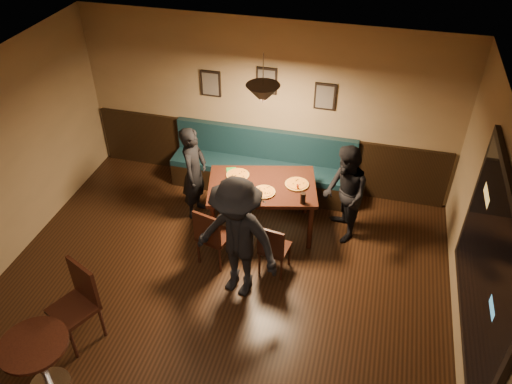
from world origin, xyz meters
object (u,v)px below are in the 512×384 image
at_px(diner_front, 237,239).
at_px(soda_glass, 303,198).
at_px(chair_near_right, 275,247).
at_px(tabasco_bottle, 298,187).
at_px(cafe_chair_far, 73,308).
at_px(cafe_table, 42,366).
at_px(dining_table, 262,207).
at_px(chair_near_left, 215,234).
at_px(diner_left, 194,173).
at_px(diner_right, 345,194).
at_px(booth_bench, 262,164).

xyz_separation_m(diner_front, soda_glass, (0.64, 1.00, 0.02)).
height_order(chair_near_right, diner_front, diner_front).
relative_size(tabasco_bottle, cafe_chair_far, 0.11).
bearing_deg(cafe_table, dining_table, 62.89).
height_order(chair_near_left, tabasco_bottle, tabasco_bottle).
bearing_deg(chair_near_right, diner_front, -120.72).
distance_m(dining_table, diner_left, 1.15).
xyz_separation_m(diner_left, diner_right, (2.26, 0.03, -0.00)).
relative_size(chair_near_right, cafe_table, 1.11).
bearing_deg(tabasco_bottle, booth_bench, 127.79).
bearing_deg(diner_front, tabasco_bottle, 81.35).
xyz_separation_m(booth_bench, cafe_table, (-1.38, -4.17, -0.12)).
bearing_deg(dining_table, chair_near_left, -133.71).
xyz_separation_m(diner_right, cafe_table, (-2.81, -3.36, -0.38)).
relative_size(booth_bench, chair_near_left, 3.22).
bearing_deg(chair_near_left, cafe_chair_far, -110.16).
bearing_deg(tabasco_bottle, soda_glass, -65.20).
relative_size(diner_left, tabasco_bottle, 12.74).
bearing_deg(soda_glass, dining_table, 157.34).
height_order(diner_left, diner_right, diner_left).
xyz_separation_m(chair_near_left, soda_glass, (1.10, 0.54, 0.44)).
height_order(booth_bench, tabasco_bottle, booth_bench).
relative_size(diner_front, tabasco_bottle, 14.86).
distance_m(diner_left, diner_right, 2.26).
height_order(diner_left, diner_front, diner_front).
xyz_separation_m(booth_bench, chair_near_left, (-0.21, -1.79, -0.03)).
relative_size(chair_near_left, diner_right, 0.62).
xyz_separation_m(dining_table, tabasco_bottle, (0.52, -0.01, 0.47)).
relative_size(dining_table, tabasco_bottle, 12.94).
height_order(dining_table, diner_right, diner_right).
bearing_deg(cafe_chair_far, chair_near_left, -99.65).
height_order(booth_bench, cafe_chair_far, cafe_chair_far).
relative_size(diner_right, soda_glass, 9.18).
height_order(booth_bench, chair_near_left, booth_bench).
distance_m(chair_near_right, diner_left, 1.77).
distance_m(chair_near_left, diner_left, 1.17).
xyz_separation_m(tabasco_bottle, cafe_table, (-2.15, -3.18, -0.50)).
xyz_separation_m(diner_right, diner_front, (-1.18, -1.43, 0.13)).
bearing_deg(soda_glass, tabasco_bottle, 114.80).
height_order(chair_near_left, cafe_table, chair_near_left).
xyz_separation_m(dining_table, cafe_chair_far, (-1.63, -2.50, 0.12)).
bearing_deg(dining_table, cafe_table, -131.01).
distance_m(chair_near_left, cafe_table, 2.66).
height_order(diner_right, diner_front, diner_front).
relative_size(booth_bench, soda_glass, 18.25).
bearing_deg(soda_glass, chair_near_left, -153.92).
relative_size(diner_left, diner_right, 1.00).
relative_size(chair_near_right, soda_glass, 5.11).
distance_m(booth_bench, chair_near_right, 1.88).
relative_size(booth_bench, diner_front, 1.70).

